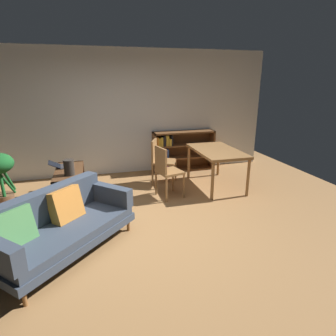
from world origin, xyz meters
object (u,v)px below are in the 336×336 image
(fabric_couch, at_px, (58,223))
(desk_speaker, at_px, (69,167))
(bookshelf, at_px, (179,151))
(dining_chair_near, at_px, (161,159))
(open_laptop, at_px, (63,166))
(dining_chair_far, at_px, (166,169))
(media_console, at_px, (71,185))
(dining_table, at_px, (217,154))

(fabric_couch, height_order, desk_speaker, desk_speaker)
(bookshelf, bearing_deg, dining_chair_near, -128.94)
(desk_speaker, bearing_deg, open_laptop, 106.53)
(dining_chair_near, bearing_deg, dining_chair_far, -95.99)
(media_console, relative_size, desk_speaker, 4.52)
(open_laptop, bearing_deg, bookshelf, 19.45)
(desk_speaker, height_order, dining_chair_far, dining_chair_far)
(media_console, relative_size, bookshelf, 0.82)
(dining_table, bearing_deg, dining_chair_far, -165.64)
(open_laptop, relative_size, dining_chair_near, 0.50)
(desk_speaker, bearing_deg, dining_chair_far, -4.36)
(fabric_couch, xyz_separation_m, dining_table, (2.80, 1.57, 0.29))
(fabric_couch, height_order, bookshelf, bookshelf)
(dining_chair_near, distance_m, bookshelf, 1.00)
(media_console, relative_size, dining_chair_far, 1.26)
(desk_speaker, xyz_separation_m, dining_chair_far, (1.64, -0.12, -0.13))
(bookshelf, bearing_deg, dining_chair_far, -115.02)
(desk_speaker, bearing_deg, bookshelf, 30.66)
(open_laptop, height_order, dining_table, dining_table)
(fabric_couch, relative_size, dining_table, 1.34)
(desk_speaker, height_order, dining_table, desk_speaker)
(open_laptop, distance_m, dining_chair_near, 1.87)
(bookshelf, bearing_deg, dining_table, -72.48)
(open_laptop, xyz_separation_m, bookshelf, (2.49, 0.88, -0.09))
(media_console, distance_m, open_laptop, 0.40)
(dining_chair_far, distance_m, bookshelf, 1.67)
(media_console, distance_m, bookshelf, 2.63)
(fabric_couch, height_order, media_console, fabric_couch)
(dining_table, bearing_deg, bookshelf, 107.52)
(open_laptop, bearing_deg, dining_chair_far, -19.50)
(media_console, height_order, desk_speaker, desk_speaker)
(media_console, bearing_deg, bookshelf, 25.28)
(desk_speaker, relative_size, bookshelf, 0.18)
(fabric_couch, relative_size, desk_speaker, 6.93)
(fabric_couch, relative_size, bookshelf, 1.26)
(desk_speaker, height_order, dining_chair_near, dining_chair_near)
(fabric_couch, xyz_separation_m, bookshelf, (2.41, 2.81, 0.08))
(media_console, distance_m, desk_speaker, 0.49)
(dining_table, distance_m, bookshelf, 1.31)
(dining_table, distance_m, dining_chair_near, 1.13)
(fabric_couch, distance_m, dining_chair_near, 2.70)
(desk_speaker, bearing_deg, media_console, 96.50)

